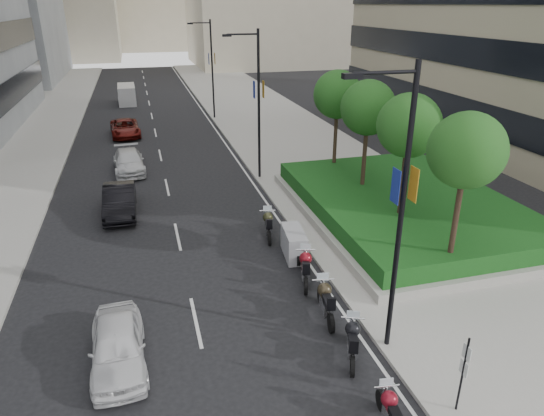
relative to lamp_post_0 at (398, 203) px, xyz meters
name	(u,v)px	position (x,y,z in m)	size (l,w,h in m)	color
ground	(266,395)	(-4.14, -1.00, -5.07)	(160.00, 160.00, 0.00)	black
sidewalk_right	(278,129)	(4.86, 29.00, -4.99)	(10.00, 100.00, 0.15)	#9E9B93
sidewalk_left	(18,147)	(-16.14, 29.00, -4.99)	(8.00, 100.00, 0.15)	#9E9B93
lane_edge	(219,134)	(-0.44, 29.00, -5.06)	(0.12, 100.00, 0.01)	silver
lane_centre	(157,138)	(-5.64, 29.00, -5.06)	(0.12, 100.00, 0.01)	silver
planter	(404,212)	(5.86, 9.00, -4.72)	(10.00, 14.00, 0.40)	#9D9A92
hedge	(405,202)	(5.86, 9.00, -4.12)	(9.40, 13.40, 0.80)	#134315
tree_0	(467,151)	(4.36, 3.00, 0.36)	(2.80, 2.80, 6.30)	#332319
tree_1	(409,126)	(4.36, 7.00, 0.36)	(2.80, 2.80, 6.30)	#332319
tree_2	(368,108)	(4.36, 11.00, 0.36)	(2.80, 2.80, 6.30)	#332319
tree_3	(338,95)	(4.36, 15.00, 0.36)	(2.80, 2.80, 6.30)	#332319
lamp_post_0	(398,203)	(0.00, 0.00, 0.00)	(2.34, 0.45, 9.00)	black
lamp_post_1	(256,99)	(0.00, 17.00, 0.00)	(2.34, 0.45, 9.00)	black
lamp_post_2	(210,65)	(0.00, 35.00, 0.00)	(2.34, 0.45, 9.00)	black
parking_sign	(463,371)	(0.66, -3.00, -3.61)	(0.06, 0.32, 2.50)	black
motorcycle_1	(392,413)	(-1.33, -3.02, -4.51)	(0.70, 2.09, 1.04)	black
motorcycle_2	(352,341)	(-1.13, -0.11, -4.47)	(1.06, 2.12, 1.12)	black
motorcycle_3	(326,301)	(-1.15, 2.13, -4.43)	(0.80, 2.39, 1.19)	black
motorcycle_4	(306,268)	(-1.07, 4.51, -4.44)	(0.98, 2.30, 1.18)	black
motorcycle_5	(294,244)	(-0.88, 6.65, -4.45)	(1.04, 2.16, 1.24)	black
motorcycle_6	(268,225)	(-1.45, 8.85, -4.45)	(0.78, 2.28, 1.15)	black
car_a	(118,346)	(-8.17, 1.47, -4.38)	(1.63, 4.04, 1.38)	silver
car_b	(120,200)	(-8.28, 13.56, -4.31)	(1.60, 4.58, 1.51)	black
car_c	(129,161)	(-7.80, 20.73, -4.39)	(1.90, 4.68, 1.36)	silver
car_d	(125,128)	(-8.09, 30.48, -4.38)	(2.27, 4.93, 1.37)	#5A0F0A
delivery_van	(127,95)	(-7.93, 45.16, -4.13)	(1.89, 4.78, 1.99)	silver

